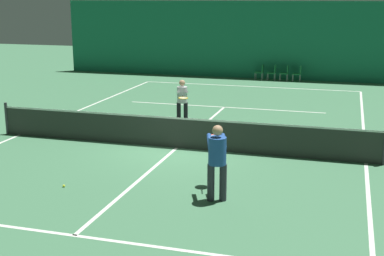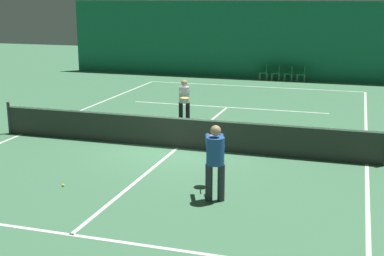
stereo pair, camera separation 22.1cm
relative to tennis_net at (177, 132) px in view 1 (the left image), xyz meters
The scene contains 16 objects.
ground_plane 0.51m from the tennis_net, ahead, with size 60.00×60.00×0.00m, color #3D704C.
backdrop_curtain 14.87m from the tennis_net, 90.00° to the left, with size 23.00×0.12×4.25m.
court_line_baseline_far 11.91m from the tennis_net, 90.00° to the left, with size 11.00×0.10×0.00m.
court_line_service_far 6.42m from the tennis_net, 90.00° to the left, with size 8.25×0.10×0.00m.
court_line_service_near 6.42m from the tennis_net, 90.00° to the right, with size 8.25×0.10×0.00m.
court_line_sideline_left 5.52m from the tennis_net, behind, with size 0.10×23.80×0.00m.
court_line_sideline_right 5.52m from the tennis_net, ahead, with size 0.10×23.80×0.00m.
court_line_centre 0.51m from the tennis_net, ahead, with size 0.10×12.80×0.00m.
tennis_net is the anchor object (origin of this frame).
player_near 4.42m from the tennis_net, 60.09° to the right, with size 0.77×1.43×1.75m.
player_far 3.16m from the tennis_net, 104.30° to the left, with size 0.77×1.36×1.60m.
courtside_chair_0 14.24m from the tennis_net, 89.13° to the left, with size 0.44×0.44×0.84m.
courtside_chair_1 14.26m from the tennis_net, 86.39° to the left, with size 0.44×0.44×0.84m.
courtside_chair_2 14.32m from the tennis_net, 83.67° to the left, with size 0.44×0.44×0.84m.
courtside_chair_3 14.41m from the tennis_net, 80.97° to the left, with size 0.44×0.44×0.84m.
tennis_ball 4.37m from the tennis_net, 110.99° to the right, with size 0.07×0.07×0.07m.
Camera 1 is at (4.86, -14.87, 4.49)m, focal length 50.00 mm.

